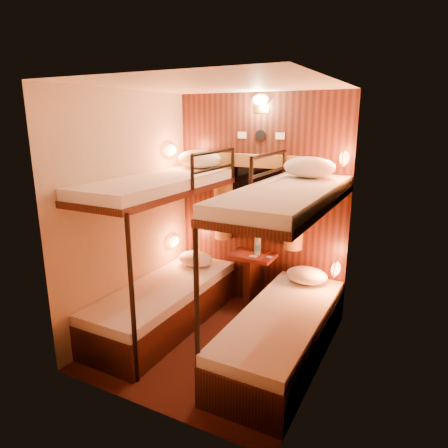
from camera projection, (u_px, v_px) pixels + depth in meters
The scene contains 22 objects.
floor at pixel (216, 342), 3.92m from camera, with size 2.10×2.10×0.00m, color #3D1310.
ceiling at pixel (215, 85), 3.30m from camera, with size 2.10×2.10×0.00m, color silver.
wall_back at pixel (260, 203), 4.51m from camera, with size 2.40×2.40×0.00m, color #C6B293.
wall_front at pixel (141, 260), 2.71m from camera, with size 2.40×2.40×0.00m, color #C6B293.
wall_left at pixel (130, 213), 4.06m from camera, with size 2.40×2.40×0.00m, color #C6B293.
wall_right at pixel (326, 239), 3.16m from camera, with size 2.40×2.40×0.00m, color #C6B293.
back_panel at pixel (260, 203), 4.50m from camera, with size 2.00×0.03×2.40m, color black.
bunk_left at pixel (164, 275), 4.13m from camera, with size 0.72×1.90×1.82m.
bunk_right at pixel (283, 301), 3.55m from camera, with size 0.72×1.90×1.82m.
window at pixel (259, 206), 4.48m from camera, with size 1.00×0.12×0.79m.
curtains at pixel (258, 199), 4.43m from camera, with size 1.10×0.22×1.00m.
back_fixtures at pixel (261, 107), 4.20m from camera, with size 0.54×0.09×0.48m.
reading_lamps at pixel (247, 206), 4.20m from camera, with size 2.00×0.20×1.25m.
table at pixel (252, 274), 4.54m from camera, with size 0.50×0.34×0.66m.
bottle_left at pixel (258, 245), 4.50m from camera, with size 0.06×0.06×0.22m.
bottle_right at pixel (257, 246), 4.44m from camera, with size 0.07×0.07×0.23m.
sachet_a at pixel (253, 256), 4.40m from camera, with size 0.09×0.07×0.01m, color silver.
sachet_b at pixel (270, 257), 4.39m from camera, with size 0.06×0.05×0.00m, color silver.
pillow_lower_left at pixel (196, 259), 4.66m from camera, with size 0.43×0.30×0.17m, color silver.
pillow_lower_right at pixel (307, 275), 4.17m from camera, with size 0.43×0.31×0.17m, color silver.
pillow_upper_left at pixel (199, 159), 4.47m from camera, with size 0.52×0.37×0.20m, color silver.
pillow_upper_right at pixel (309, 167), 3.76m from camera, with size 0.50×0.35×0.19m, color silver.
Camera 1 is at (1.69, -3.06, 2.13)m, focal length 32.00 mm.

